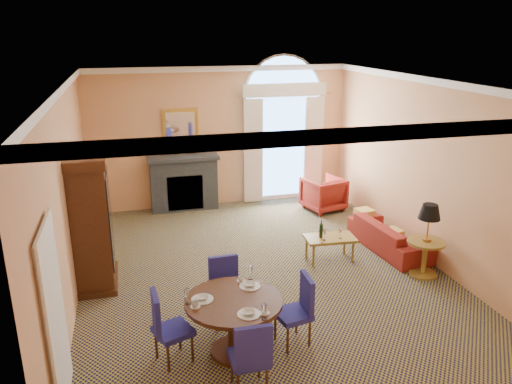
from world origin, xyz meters
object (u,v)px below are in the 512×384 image
object	(u,v)px
armoire	(92,223)
sofa	(389,236)
armchair	(323,194)
coffee_table	(330,239)
dining_table	(234,314)
side_table	(427,232)

from	to	relation	value
armoire	sofa	bearing A→B (deg)	-0.37
armchair	coffee_table	world-z (taller)	coffee_table
armchair	coffee_table	bearing A→B (deg)	55.82
dining_table	armchair	bearing A→B (deg)	56.62
armoire	side_table	distance (m)	5.44
coffee_table	side_table	world-z (taller)	side_table
armoire	armchair	distance (m)	5.46
coffee_table	armchair	bearing A→B (deg)	74.69
dining_table	coffee_table	bearing A→B (deg)	44.94
sofa	coffee_table	bearing A→B (deg)	91.35
dining_table	side_table	distance (m)	3.79
sofa	armchair	distance (m)	2.40
armoire	dining_table	world-z (taller)	armoire
dining_table	sofa	size ratio (longest dim) A/B	0.66
armoire	coffee_table	world-z (taller)	armoire
armoire	sofa	distance (m)	5.33
armchair	sofa	bearing A→B (deg)	84.48
armoire	side_table	bearing A→B (deg)	-11.90
side_table	armoire	bearing A→B (deg)	168.10
dining_table	sofa	distance (m)	4.24
sofa	dining_table	bearing A→B (deg)	118.58
armchair	side_table	bearing A→B (deg)	82.48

